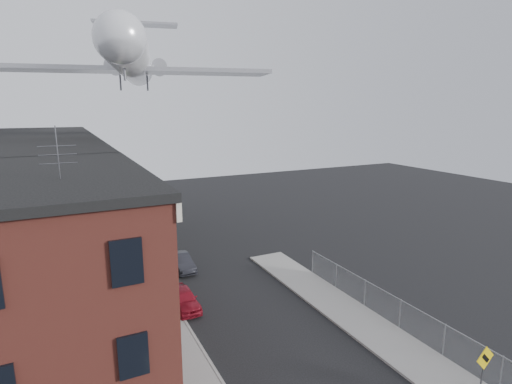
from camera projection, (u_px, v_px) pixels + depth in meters
sidewalk_left at (127, 257)px, 34.66m from camera, size 3.00×62.00×0.12m
sidewalk_right at (367, 326)px, 23.64m from camera, size 3.00×26.00×0.12m
curb_left at (144, 254)px, 35.29m from camera, size 0.15×62.00×0.14m
curb_right at (348, 332)px, 23.01m from camera, size 0.15×26.00×0.14m
corner_building at (17, 302)px, 15.88m from camera, size 10.31×12.30×12.15m
row_house_a at (31, 236)px, 24.24m from camera, size 11.98×7.00×10.30m
row_house_b at (36, 210)px, 30.38m from camera, size 11.98×7.00×10.30m
row_house_c at (39, 193)px, 36.52m from camera, size 11.98×7.00×10.30m
row_house_d at (41, 181)px, 42.66m from camera, size 11.98×7.00×10.30m
row_house_e at (43, 171)px, 48.80m from camera, size 11.98×7.00×10.30m
chainlink_fence at (400, 314)px, 23.22m from camera, size 0.06×18.06×1.90m
warning_sign at (484, 365)px, 17.14m from camera, size 1.10×0.11×2.80m
utility_pole at (135, 223)px, 28.40m from camera, size 1.80×0.26×9.00m
street_tree at (120, 209)px, 37.50m from camera, size 3.22×3.20×5.20m
car_near at (183, 299)px, 25.81m from camera, size 1.60×3.85×1.30m
car_mid at (181, 262)px, 31.94m from camera, size 1.53×3.97×1.29m
car_far at (132, 221)px, 43.54m from camera, size 2.14×4.55×1.28m
airplane at (132, 60)px, 33.90m from camera, size 22.78×26.04×7.49m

